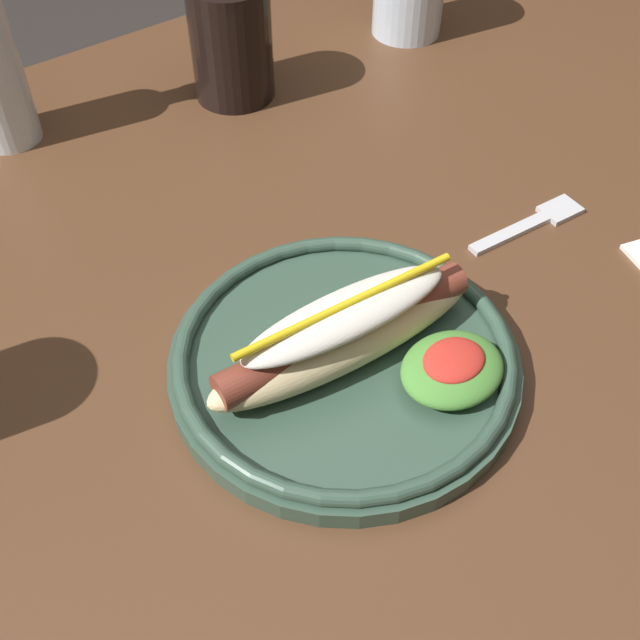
% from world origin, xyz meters
% --- Properties ---
extents(ground_plane, '(8.00, 8.00, 0.00)m').
position_xyz_m(ground_plane, '(0.00, 0.00, 0.00)').
color(ground_plane, '#2D2826').
extents(dining_table, '(1.43, 0.94, 0.74)m').
position_xyz_m(dining_table, '(0.00, 0.00, 0.65)').
color(dining_table, '#51331E').
rests_on(dining_table, ground_plane).
extents(hot_dog_plate, '(0.26, 0.26, 0.08)m').
position_xyz_m(hot_dog_plate, '(-0.05, -0.09, 0.76)').
color(hot_dog_plate, '#334C3D').
rests_on(hot_dog_plate, dining_table).
extents(fork, '(0.12, 0.03, 0.00)m').
position_xyz_m(fork, '(0.19, -0.06, 0.74)').
color(fork, silver).
rests_on(fork, dining_table).
extents(soda_cup, '(0.08, 0.08, 0.12)m').
position_xyz_m(soda_cup, '(0.09, 0.28, 0.80)').
color(soda_cup, black).
rests_on(soda_cup, dining_table).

